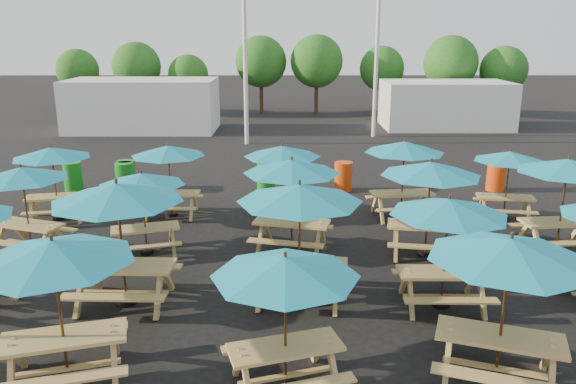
{
  "coord_description": "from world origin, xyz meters",
  "views": [
    {
      "loc": [
        -0.02,
        -13.11,
        5.26
      ],
      "look_at": [
        0.0,
        1.5,
        1.1
      ],
      "focal_mm": 35.0,
      "sensor_mm": 36.0,
      "label": 1
    }
  ],
  "objects_px": {
    "picnic_unit_3": "(52,156)",
    "waste_bin_2": "(125,177)",
    "picnic_unit_19": "(510,159)",
    "picnic_unit_4": "(54,258)",
    "picnic_unit_8": "(285,273)",
    "picnic_unit_10": "(292,171)",
    "picnic_unit_18": "(567,170)",
    "picnic_unit_15": "(404,151)",
    "waste_bin_0": "(73,176)",
    "picnic_unit_12": "(510,256)",
    "waste_bin_1": "(127,175)",
    "waste_bin_4": "(343,176)",
    "picnic_unit_5": "(117,198)",
    "picnic_unit_9": "(300,199)",
    "picnic_unit_6": "(142,183)",
    "waste_bin_3": "(266,177)",
    "picnic_unit_7": "(168,154)",
    "picnic_unit_2": "(22,177)",
    "waste_bin_5": "(496,176)",
    "picnic_unit_14": "(431,173)",
    "picnic_unit_11": "(282,155)"
  },
  "relations": [
    {
      "from": "picnic_unit_2",
      "to": "waste_bin_4",
      "type": "height_order",
      "value": "picnic_unit_2"
    },
    {
      "from": "picnic_unit_4",
      "to": "waste_bin_1",
      "type": "xyz_separation_m",
      "value": [
        -2.16,
        11.28,
        -1.58
      ]
    },
    {
      "from": "picnic_unit_8",
      "to": "picnic_unit_10",
      "type": "bearing_deg",
      "value": 71.36
    },
    {
      "from": "waste_bin_5",
      "to": "picnic_unit_2",
      "type": "bearing_deg",
      "value": -157.56
    },
    {
      "from": "picnic_unit_2",
      "to": "waste_bin_0",
      "type": "relative_size",
      "value": 2.8
    },
    {
      "from": "picnic_unit_4",
      "to": "picnic_unit_5",
      "type": "relative_size",
      "value": 1.12
    },
    {
      "from": "picnic_unit_10",
      "to": "picnic_unit_15",
      "type": "relative_size",
      "value": 1.12
    },
    {
      "from": "picnic_unit_18",
      "to": "waste_bin_2",
      "type": "distance_m",
      "value": 13.58
    },
    {
      "from": "waste_bin_2",
      "to": "waste_bin_4",
      "type": "distance_m",
      "value": 7.5
    },
    {
      "from": "picnic_unit_19",
      "to": "waste_bin_4",
      "type": "xyz_separation_m",
      "value": [
        -4.42,
        3.07,
        -1.28
      ]
    },
    {
      "from": "picnic_unit_4",
      "to": "picnic_unit_9",
      "type": "xyz_separation_m",
      "value": [
        3.67,
        2.79,
        0.08
      ]
    },
    {
      "from": "picnic_unit_4",
      "to": "picnic_unit_6",
      "type": "bearing_deg",
      "value": 74.96
    },
    {
      "from": "waste_bin_0",
      "to": "waste_bin_4",
      "type": "xyz_separation_m",
      "value": [
        9.3,
        0.0,
        0.0
      ]
    },
    {
      "from": "waste_bin_3",
      "to": "waste_bin_4",
      "type": "height_order",
      "value": "same"
    },
    {
      "from": "picnic_unit_18",
      "to": "waste_bin_0",
      "type": "xyz_separation_m",
      "value": [
        -14.1,
        5.61,
        -1.59
      ]
    },
    {
      "from": "picnic_unit_8",
      "to": "picnic_unit_9",
      "type": "xyz_separation_m",
      "value": [
        0.27,
        2.96,
        0.24
      ]
    },
    {
      "from": "picnic_unit_7",
      "to": "picnic_unit_15",
      "type": "height_order",
      "value": "picnic_unit_15"
    },
    {
      "from": "picnic_unit_15",
      "to": "waste_bin_5",
      "type": "bearing_deg",
      "value": 31.11
    },
    {
      "from": "picnic_unit_7",
      "to": "waste_bin_4",
      "type": "distance_m",
      "value": 6.21
    },
    {
      "from": "picnic_unit_3",
      "to": "waste_bin_5",
      "type": "height_order",
      "value": "picnic_unit_3"
    },
    {
      "from": "picnic_unit_6",
      "to": "picnic_unit_15",
      "type": "height_order",
      "value": "picnic_unit_15"
    },
    {
      "from": "picnic_unit_14",
      "to": "waste_bin_3",
      "type": "xyz_separation_m",
      "value": [
        -4.11,
        5.73,
        -1.57
      ]
    },
    {
      "from": "picnic_unit_19",
      "to": "picnic_unit_18",
      "type": "bearing_deg",
      "value": -71.65
    },
    {
      "from": "picnic_unit_19",
      "to": "picnic_unit_5",
      "type": "bearing_deg",
      "value": -140.89
    },
    {
      "from": "picnic_unit_12",
      "to": "waste_bin_4",
      "type": "bearing_deg",
      "value": 116.16
    },
    {
      "from": "picnic_unit_5",
      "to": "picnic_unit_18",
      "type": "bearing_deg",
      "value": 17.61
    },
    {
      "from": "picnic_unit_5",
      "to": "picnic_unit_19",
      "type": "height_order",
      "value": "picnic_unit_5"
    },
    {
      "from": "picnic_unit_19",
      "to": "picnic_unit_4",
      "type": "bearing_deg",
      "value": -130.89
    },
    {
      "from": "picnic_unit_3",
      "to": "waste_bin_2",
      "type": "bearing_deg",
      "value": 58.65
    },
    {
      "from": "picnic_unit_2",
      "to": "waste_bin_1",
      "type": "distance_m",
      "value": 6.07
    },
    {
      "from": "waste_bin_5",
      "to": "picnic_unit_14",
      "type": "bearing_deg",
      "value": -123.02
    },
    {
      "from": "picnic_unit_9",
      "to": "waste_bin_4",
      "type": "relative_size",
      "value": 2.74
    },
    {
      "from": "picnic_unit_2",
      "to": "waste_bin_0",
      "type": "distance_m",
      "value": 5.87
    },
    {
      "from": "picnic_unit_12",
      "to": "picnic_unit_3",
      "type": "bearing_deg",
      "value": 160.76
    },
    {
      "from": "waste_bin_1",
      "to": "waste_bin_2",
      "type": "height_order",
      "value": "same"
    },
    {
      "from": "picnic_unit_4",
      "to": "picnic_unit_11",
      "type": "height_order",
      "value": "picnic_unit_4"
    },
    {
      "from": "picnic_unit_2",
      "to": "waste_bin_0",
      "type": "xyz_separation_m",
      "value": [
        -0.99,
        5.62,
        -1.41
      ]
    },
    {
      "from": "picnic_unit_10",
      "to": "waste_bin_4",
      "type": "bearing_deg",
      "value": 85.42
    },
    {
      "from": "picnic_unit_8",
      "to": "waste_bin_1",
      "type": "height_order",
      "value": "picnic_unit_8"
    },
    {
      "from": "picnic_unit_9",
      "to": "picnic_unit_6",
      "type": "bearing_deg",
      "value": 152.34
    },
    {
      "from": "waste_bin_5",
      "to": "picnic_unit_10",
      "type": "bearing_deg",
      "value": -141.72
    },
    {
      "from": "picnic_unit_12",
      "to": "waste_bin_5",
      "type": "xyz_separation_m",
      "value": [
        3.92,
        11.04,
        -1.61
      ]
    },
    {
      "from": "waste_bin_4",
      "to": "picnic_unit_10",
      "type": "bearing_deg",
      "value": -108.01
    },
    {
      "from": "picnic_unit_10",
      "to": "waste_bin_1",
      "type": "relative_size",
      "value": 2.86
    },
    {
      "from": "picnic_unit_8",
      "to": "picnic_unit_10",
      "type": "relative_size",
      "value": 0.96
    },
    {
      "from": "picnic_unit_12",
      "to": "picnic_unit_19",
      "type": "relative_size",
      "value": 1.31
    },
    {
      "from": "picnic_unit_4",
      "to": "picnic_unit_15",
      "type": "distance_m",
      "value": 10.57
    },
    {
      "from": "picnic_unit_15",
      "to": "waste_bin_0",
      "type": "height_order",
      "value": "picnic_unit_15"
    },
    {
      "from": "picnic_unit_5",
      "to": "waste_bin_4",
      "type": "distance_m",
      "value": 10.04
    },
    {
      "from": "waste_bin_5",
      "to": "waste_bin_2",
      "type": "bearing_deg",
      "value": -179.71
    }
  ]
}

